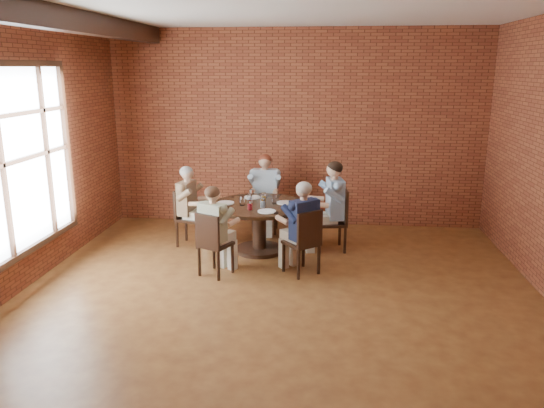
# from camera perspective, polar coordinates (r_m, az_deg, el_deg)

# --- Properties ---
(floor) EXTENTS (7.00, 7.00, 0.00)m
(floor) POSITION_cam_1_polar(r_m,az_deg,el_deg) (6.39, 0.45, -10.93)
(floor) COLOR #95622E
(floor) RESTS_ON ground
(ceiling) EXTENTS (7.00, 7.00, 0.00)m
(ceiling) POSITION_cam_1_polar(r_m,az_deg,el_deg) (5.81, 0.52, 20.98)
(ceiling) COLOR silver
(ceiling) RESTS_ON wall_back
(wall_back) EXTENTS (7.00, 0.00, 7.00)m
(wall_back) POSITION_cam_1_polar(r_m,az_deg,el_deg) (9.32, 2.56, 8.06)
(wall_back) COLOR brown
(wall_back) RESTS_ON ground
(wall_front) EXTENTS (7.00, 0.00, 7.00)m
(wall_front) POSITION_cam_1_polar(r_m,az_deg,el_deg) (2.54, -7.22, -9.98)
(wall_front) COLOR brown
(wall_front) RESTS_ON ground
(ceiling_beam) EXTENTS (0.22, 6.90, 0.26)m
(ceiling_beam) POSITION_cam_1_polar(r_m,az_deg,el_deg) (6.50, -22.72, 18.07)
(ceiling_beam) COLOR black
(ceiling_beam) RESTS_ON ceiling
(window) EXTENTS (0.10, 2.16, 2.36)m
(window) POSITION_cam_1_polar(r_m,az_deg,el_deg) (7.27, -25.07, 4.48)
(window) COLOR white
(window) RESTS_ON wall_left
(dining_table) EXTENTS (1.45, 1.45, 0.75)m
(dining_table) POSITION_cam_1_polar(r_m,az_deg,el_deg) (8.02, -1.38, -1.54)
(dining_table) COLOR black
(dining_table) RESTS_ON floor
(chair_a) EXTENTS (0.52, 0.52, 0.96)m
(chair_a) POSITION_cam_1_polar(r_m,az_deg,el_deg) (8.17, 6.94, -1.40)
(chair_a) COLOR black
(chair_a) RESTS_ON floor
(diner_a) EXTENTS (0.77, 0.67, 1.38)m
(diner_a) POSITION_cam_1_polar(r_m,az_deg,el_deg) (8.11, 6.34, -0.26)
(diner_a) COLOR teal
(diner_a) RESTS_ON floor
(chair_b) EXTENTS (0.44, 0.44, 0.94)m
(chair_b) POSITION_cam_1_polar(r_m,az_deg,el_deg) (9.09, -0.73, 0.26)
(chair_b) COLOR black
(chair_b) RESTS_ON floor
(diner_b) EXTENTS (0.55, 0.67, 1.33)m
(diner_b) POSITION_cam_1_polar(r_m,az_deg,el_deg) (8.97, -0.78, 1.10)
(diner_b) COLOR #A0BACB
(diner_b) RESTS_ON floor
(chair_c) EXTENTS (0.45, 0.45, 0.90)m
(chair_c) POSITION_cam_1_polar(r_m,az_deg,el_deg) (8.46, -9.22, -1.14)
(chair_c) COLOR black
(chair_c) RESTS_ON floor
(diner_c) EXTENTS (0.67, 0.58, 1.26)m
(diner_c) POSITION_cam_1_polar(r_m,az_deg,el_deg) (8.39, -8.79, -0.27)
(diner_c) COLOR brown
(diner_c) RESTS_ON floor
(chair_d) EXTENTS (0.51, 0.51, 0.88)m
(chair_d) POSITION_cam_1_polar(r_m,az_deg,el_deg) (7.13, -6.45, -4.08)
(chair_d) COLOR black
(chair_d) RESTS_ON floor
(diner_d) EXTENTS (0.67, 0.72, 1.24)m
(diner_d) POSITION_cam_1_polar(r_m,az_deg,el_deg) (7.14, -6.13, -2.91)
(diner_d) COLOR #BEA795
(diner_d) RESTS_ON floor
(chair_e) EXTENTS (0.57, 0.57, 0.91)m
(chair_e) POSITION_cam_1_polar(r_m,az_deg,el_deg) (7.14, 3.56, -3.87)
(chair_e) COLOR black
(chair_e) RESTS_ON floor
(diner_e) EXTENTS (0.78, 0.79, 1.28)m
(diner_e) POSITION_cam_1_polar(r_m,az_deg,el_deg) (7.16, 3.19, -2.60)
(diner_e) COLOR #161E3E
(diner_e) RESTS_ON floor
(plate_a) EXTENTS (0.26, 0.26, 0.01)m
(plate_a) POSITION_cam_1_polar(r_m,az_deg,el_deg) (8.01, 1.42, 0.14)
(plate_a) COLOR white
(plate_a) RESTS_ON dining_table
(plate_b) EXTENTS (0.26, 0.26, 0.01)m
(plate_b) POSITION_cam_1_polar(r_m,az_deg,el_deg) (8.35, -2.15, 0.73)
(plate_b) COLOR white
(plate_b) RESTS_ON dining_table
(plate_c) EXTENTS (0.26, 0.26, 0.01)m
(plate_c) POSITION_cam_1_polar(r_m,az_deg,el_deg) (8.03, -5.01, 0.12)
(plate_c) COLOR white
(plate_c) RESTS_ON dining_table
(plate_d) EXTENTS (0.26, 0.26, 0.01)m
(plate_d) POSITION_cam_1_polar(r_m,az_deg,el_deg) (7.54, -0.56, -0.78)
(plate_d) COLOR white
(plate_d) RESTS_ON dining_table
(glass_a) EXTENTS (0.07, 0.07, 0.14)m
(glass_a) POSITION_cam_1_polar(r_m,az_deg,el_deg) (7.96, 0.25, 0.51)
(glass_a) COLOR white
(glass_a) RESTS_ON dining_table
(glass_b) EXTENTS (0.07, 0.07, 0.14)m
(glass_b) POSITION_cam_1_polar(r_m,az_deg,el_deg) (8.09, -0.91, 0.74)
(glass_b) COLOR white
(glass_b) RESTS_ON dining_table
(glass_c) EXTENTS (0.07, 0.07, 0.14)m
(glass_c) POSITION_cam_1_polar(r_m,az_deg,el_deg) (8.29, -2.22, 1.08)
(glass_c) COLOR white
(glass_c) RESTS_ON dining_table
(glass_d) EXTENTS (0.07, 0.07, 0.14)m
(glass_d) POSITION_cam_1_polar(r_m,az_deg,el_deg) (8.04, -2.40, 0.64)
(glass_d) COLOR white
(glass_d) RESTS_ON dining_table
(glass_e) EXTENTS (0.07, 0.07, 0.14)m
(glass_e) POSITION_cam_1_polar(r_m,az_deg,el_deg) (7.88, -3.22, 0.35)
(glass_e) COLOR white
(glass_e) RESTS_ON dining_table
(glass_f) EXTENTS (0.07, 0.07, 0.14)m
(glass_f) POSITION_cam_1_polar(r_m,az_deg,el_deg) (7.63, -2.38, -0.12)
(glass_f) COLOR white
(glass_f) RESTS_ON dining_table
(glass_g) EXTENTS (0.07, 0.07, 0.14)m
(glass_g) POSITION_cam_1_polar(r_m,az_deg,el_deg) (7.75, -0.99, 0.12)
(glass_g) COLOR white
(glass_g) RESTS_ON dining_table
(smartphone) EXTENTS (0.07, 0.13, 0.01)m
(smartphone) POSITION_cam_1_polar(r_m,az_deg,el_deg) (7.46, 0.45, -0.96)
(smartphone) COLOR black
(smartphone) RESTS_ON dining_table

